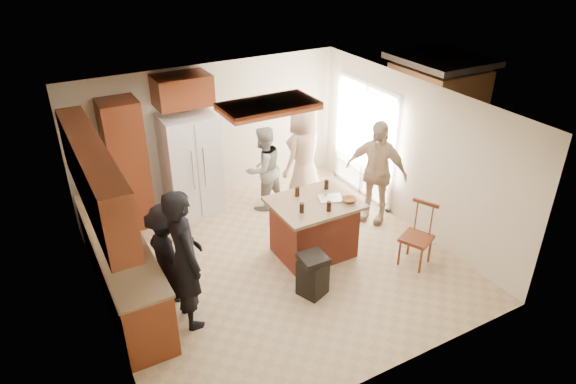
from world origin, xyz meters
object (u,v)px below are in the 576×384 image
person_side_right (376,172)px  trash_bin (313,275)px  kitchen_island (314,227)px  refrigerator (191,165)px  person_front_left (185,259)px  person_behind_right (304,154)px  person_counter (169,254)px  person_behind_left (263,169)px  spindle_chair (417,238)px

person_side_right → trash_bin: person_side_right is taller
kitchen_island → refrigerator: bearing=118.0°
person_front_left → trash_bin: 1.82m
person_behind_right → person_counter: person_behind_right is taller
person_behind_left → person_behind_right: bearing=158.5°
person_behind_left → person_side_right: (1.46, -1.30, 0.14)m
person_front_left → trash_bin: bearing=-101.3°
refrigerator → person_behind_right: bearing=-16.8°
person_front_left → person_side_right: person_front_left is taller
person_front_left → kitchen_island: person_front_left is taller
person_behind_left → person_front_left: bearing=29.4°
person_counter → kitchen_island: size_ratio=1.15×
person_behind_right → kitchen_island: 1.82m
person_front_left → refrigerator: (1.03, 2.67, -0.06)m
trash_bin → spindle_chair: bearing=-4.8°
person_side_right → person_counter: bearing=-116.6°
person_front_left → trash_bin: person_front_left is taller
refrigerator → person_front_left: bearing=-111.1°
person_behind_right → trash_bin: 2.80m
person_front_left → refrigerator: person_front_left is taller
refrigerator → trash_bin: size_ratio=2.86×
person_behind_right → spindle_chair: (0.45, -2.56, -0.46)m
person_behind_left → trash_bin: bearing=63.0°
person_behind_left → spindle_chair: bearing=99.3°
person_counter → trash_bin: 1.97m
person_side_right → trash_bin: 2.38m
refrigerator → trash_bin: bearing=-78.0°
person_side_right → refrigerator: size_ratio=1.01×
person_behind_right → kitchen_island: size_ratio=1.43×
person_front_left → person_side_right: (3.63, 0.87, -0.05)m
trash_bin → spindle_chair: 1.74m
person_counter → refrigerator: bearing=-37.0°
person_front_left → person_behind_left: bearing=-45.2°
person_front_left → person_counter: (-0.06, 0.52, -0.22)m
person_counter → person_behind_left: bearing=-63.7°
trash_bin → spindle_chair: size_ratio=0.63×
refrigerator → spindle_chair: refrigerator is taller
person_behind_right → trash_bin: person_behind_right is taller
person_behind_right → person_counter: size_ratio=1.24×
person_behind_left → person_behind_right: size_ratio=0.84×
person_behind_left → person_side_right: 1.95m
person_behind_right → refrigerator: person_behind_right is taller
person_front_left → person_counter: person_front_left is taller
person_counter → refrigerator: refrigerator is taller
person_behind_right → refrigerator: size_ratio=1.02×
person_side_right → kitchen_island: 1.55m
person_behind_right → person_side_right: person_behind_right is taller
kitchen_island → trash_bin: bearing=-122.4°
person_counter → trash_bin: (1.72, -0.85, -0.42)m
person_front_left → spindle_chair: person_front_left is taller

